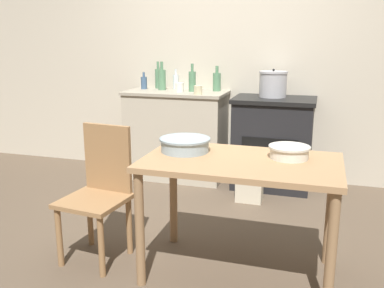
{
  "coord_description": "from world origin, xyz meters",
  "views": [
    {
      "loc": [
        1.02,
        -2.92,
        1.47
      ],
      "look_at": [
        0.0,
        0.41,
        0.61
      ],
      "focal_mm": 40.0,
      "sensor_mm": 36.0,
      "label": 1
    }
  ],
  "objects_px": {
    "bottle_mid_left": "(192,81)",
    "cup_right": "(180,87)",
    "work_table": "(241,177)",
    "stove": "(273,143)",
    "cup_mid_right": "(198,90)",
    "mixing_bowl_small": "(289,151)",
    "bottle_left": "(162,79)",
    "bottle_center_left": "(176,81)",
    "stock_pot": "(273,84)",
    "bottle_center": "(158,78)",
    "mixing_bowl_large": "(185,144)",
    "flour_sack": "(250,180)",
    "bottle_far_left": "(217,81)",
    "chair": "(100,190)",
    "bottle_center_right": "(144,82)"
  },
  "relations": [
    {
      "from": "work_table",
      "to": "bottle_center_left",
      "type": "bearing_deg",
      "value": 119.26
    },
    {
      "from": "bottle_center_right",
      "to": "bottle_left",
      "type": "bearing_deg",
      "value": -5.18
    },
    {
      "from": "cup_mid_right",
      "to": "mixing_bowl_small",
      "type": "bearing_deg",
      "value": -55.47
    },
    {
      "from": "bottle_far_left",
      "to": "mixing_bowl_large",
      "type": "bearing_deg",
      "value": -82.58
    },
    {
      "from": "flour_sack",
      "to": "bottle_left",
      "type": "relative_size",
      "value": 1.38
    },
    {
      "from": "mixing_bowl_large",
      "to": "bottle_center",
      "type": "height_order",
      "value": "bottle_center"
    },
    {
      "from": "bottle_center",
      "to": "stove",
      "type": "bearing_deg",
      "value": -9.31
    },
    {
      "from": "cup_mid_right",
      "to": "cup_right",
      "type": "height_order",
      "value": "cup_right"
    },
    {
      "from": "mixing_bowl_large",
      "to": "bottle_center",
      "type": "xyz_separation_m",
      "value": [
        -0.91,
        1.87,
        0.24
      ]
    },
    {
      "from": "bottle_left",
      "to": "cup_mid_right",
      "type": "height_order",
      "value": "bottle_left"
    },
    {
      "from": "stove",
      "to": "bottle_mid_left",
      "type": "bearing_deg",
      "value": 177.18
    },
    {
      "from": "bottle_mid_left",
      "to": "cup_mid_right",
      "type": "relative_size",
      "value": 3.28
    },
    {
      "from": "bottle_far_left",
      "to": "bottle_center_left",
      "type": "xyz_separation_m",
      "value": [
        -0.46,
        0.03,
        -0.02
      ]
    },
    {
      "from": "bottle_far_left",
      "to": "cup_right",
      "type": "xyz_separation_m",
      "value": [
        -0.35,
        -0.19,
        -0.05
      ]
    },
    {
      "from": "mixing_bowl_large",
      "to": "cup_mid_right",
      "type": "xyz_separation_m",
      "value": [
        -0.34,
        1.49,
        0.17
      ]
    },
    {
      "from": "mixing_bowl_small",
      "to": "cup_mid_right",
      "type": "bearing_deg",
      "value": 124.53
    },
    {
      "from": "bottle_left",
      "to": "bottle_center",
      "type": "distance_m",
      "value": 0.16
    },
    {
      "from": "mixing_bowl_small",
      "to": "cup_right",
      "type": "bearing_deg",
      "value": 127.9
    },
    {
      "from": "stock_pot",
      "to": "mixing_bowl_large",
      "type": "xyz_separation_m",
      "value": [
        -0.35,
        -1.72,
        -0.22
      ]
    },
    {
      "from": "mixing_bowl_large",
      "to": "cup_mid_right",
      "type": "height_order",
      "value": "cup_mid_right"
    },
    {
      "from": "mixing_bowl_large",
      "to": "bottle_left",
      "type": "xyz_separation_m",
      "value": [
        -0.82,
        1.74,
        0.24
      ]
    },
    {
      "from": "chair",
      "to": "stock_pot",
      "type": "height_order",
      "value": "stock_pot"
    },
    {
      "from": "stove",
      "to": "mixing_bowl_small",
      "type": "bearing_deg",
      "value": -80.48
    },
    {
      "from": "flour_sack",
      "to": "bottle_center_left",
      "type": "height_order",
      "value": "bottle_center_left"
    },
    {
      "from": "mixing_bowl_small",
      "to": "bottle_center",
      "type": "height_order",
      "value": "bottle_center"
    },
    {
      "from": "work_table",
      "to": "chair",
      "type": "height_order",
      "value": "chair"
    },
    {
      "from": "bottle_mid_left",
      "to": "cup_mid_right",
      "type": "bearing_deg",
      "value": -59.67
    },
    {
      "from": "stock_pot",
      "to": "bottle_center",
      "type": "height_order",
      "value": "bottle_center"
    },
    {
      "from": "stove",
      "to": "bottle_mid_left",
      "type": "height_order",
      "value": "bottle_mid_left"
    },
    {
      "from": "chair",
      "to": "bottle_far_left",
      "type": "distance_m",
      "value": 2.04
    },
    {
      "from": "mixing_bowl_large",
      "to": "bottle_center_left",
      "type": "height_order",
      "value": "bottle_center_left"
    },
    {
      "from": "bottle_center",
      "to": "cup_mid_right",
      "type": "relative_size",
      "value": 3.35
    },
    {
      "from": "work_table",
      "to": "stove",
      "type": "bearing_deg",
      "value": 90.02
    },
    {
      "from": "work_table",
      "to": "bottle_far_left",
      "type": "xyz_separation_m",
      "value": [
        -0.62,
        1.9,
        0.38
      ]
    },
    {
      "from": "bottle_far_left",
      "to": "bottle_center_left",
      "type": "bearing_deg",
      "value": 175.91
    },
    {
      "from": "bottle_mid_left",
      "to": "cup_right",
      "type": "height_order",
      "value": "bottle_mid_left"
    },
    {
      "from": "stove",
      "to": "stock_pot",
      "type": "bearing_deg",
      "value": 117.37
    },
    {
      "from": "mixing_bowl_large",
      "to": "cup_right",
      "type": "bearing_deg",
      "value": 109.73
    },
    {
      "from": "stove",
      "to": "flour_sack",
      "type": "distance_m",
      "value": 0.56
    },
    {
      "from": "flour_sack",
      "to": "cup_mid_right",
      "type": "distance_m",
      "value": 1.01
    },
    {
      "from": "bottle_center_left",
      "to": "bottle_center",
      "type": "height_order",
      "value": "bottle_center"
    },
    {
      "from": "bottle_left",
      "to": "chair",
      "type": "bearing_deg",
      "value": -82.26
    },
    {
      "from": "stock_pot",
      "to": "flour_sack",
      "type": "bearing_deg",
      "value": -101.87
    },
    {
      "from": "stove",
      "to": "bottle_center",
      "type": "distance_m",
      "value": 1.44
    },
    {
      "from": "bottle_left",
      "to": "bottle_center_left",
      "type": "relative_size",
      "value": 1.39
    },
    {
      "from": "chair",
      "to": "cup_right",
      "type": "relative_size",
      "value": 9.66
    },
    {
      "from": "stock_pot",
      "to": "bottle_center_right",
      "type": "height_order",
      "value": "stock_pot"
    },
    {
      "from": "flour_sack",
      "to": "cup_mid_right",
      "type": "height_order",
      "value": "cup_mid_right"
    },
    {
      "from": "stove",
      "to": "cup_right",
      "type": "bearing_deg",
      "value": -177.8
    },
    {
      "from": "flour_sack",
      "to": "work_table",
      "type": "bearing_deg",
      "value": -83.57
    }
  ]
}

